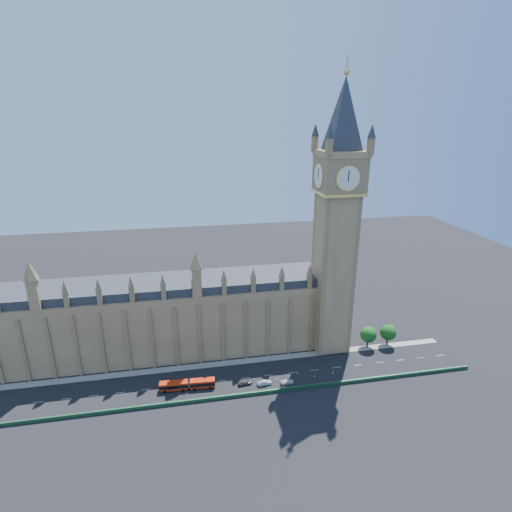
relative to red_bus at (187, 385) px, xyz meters
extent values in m
plane|color=black|center=(15.11, 2.09, -1.56)|extent=(400.00, 400.00, 0.00)
cube|color=olive|center=(-9.89, 24.09, 10.94)|extent=(120.00, 20.00, 25.00)
cube|color=#2D3035|center=(-9.89, 24.09, 24.94)|extent=(120.00, 18.00, 3.00)
cube|color=olive|center=(53.11, 16.09, 27.44)|extent=(12.00, 12.00, 58.00)
cube|color=olive|center=(53.11, 16.09, 62.44)|extent=(14.00, 14.00, 12.00)
cylinder|color=silver|center=(53.11, 8.94, 62.44)|extent=(7.20, 0.30, 7.20)
cube|color=olive|center=(53.11, 16.09, 69.44)|extent=(14.50, 14.50, 2.00)
pyramid|color=#2D3035|center=(53.11, 16.09, 92.44)|extent=(20.59, 20.59, 22.00)
sphere|color=#F2C64C|center=(53.11, 16.09, 93.24)|extent=(1.80, 1.80, 1.80)
cube|color=#1E4C2D|center=(15.11, -6.91, -0.96)|extent=(160.00, 0.60, 1.20)
cube|color=gray|center=(15.11, 11.59, -1.48)|extent=(160.00, 3.00, 0.16)
cylinder|color=#382619|center=(67.11, 12.09, 0.44)|extent=(0.70, 0.70, 4.00)
sphere|color=#134914|center=(67.11, 12.09, 3.94)|extent=(6.00, 6.00, 6.00)
sphere|color=#134914|center=(67.91, 12.39, 4.54)|extent=(4.38, 4.38, 4.38)
cylinder|color=#382619|center=(75.11, 12.09, 0.44)|extent=(0.70, 0.70, 4.00)
sphere|color=#134914|center=(75.11, 12.09, 3.94)|extent=(6.00, 6.00, 6.00)
sphere|color=#134914|center=(75.91, 12.39, 4.54)|extent=(4.38, 4.38, 4.38)
cube|color=red|center=(-4.22, 0.22, -0.08)|extent=(9.00, 2.93, 2.96)
cube|color=red|center=(4.74, -0.25, -0.08)|extent=(8.01, 2.88, 2.96)
cube|color=black|center=(-4.22, 0.22, 0.28)|extent=(9.05, 2.98, 1.12)
cube|color=black|center=(4.74, -0.25, 0.28)|extent=(8.07, 2.93, 1.12)
cylinder|color=black|center=(0.01, 0.00, -0.23)|extent=(0.92, 2.41, 2.37)
cylinder|color=black|center=(-7.13, -0.86, -1.07)|extent=(1.00, 0.35, 0.99)
cylinder|color=black|center=(-7.00, 1.60, -1.07)|extent=(1.00, 0.35, 0.99)
cylinder|color=black|center=(-1.45, -1.16, -1.07)|extent=(1.00, 0.35, 0.99)
cylinder|color=black|center=(-1.32, 1.31, -1.07)|extent=(1.00, 0.35, 0.99)
cylinder|color=black|center=(2.16, -1.35, -1.07)|extent=(1.00, 0.35, 0.99)
cylinder|color=black|center=(2.29, 1.11, -1.07)|extent=(1.00, 0.35, 0.99)
cylinder|color=black|center=(7.20, -1.62, -1.07)|extent=(1.00, 0.35, 0.99)
cylinder|color=black|center=(7.33, 0.85, -1.07)|extent=(1.00, 0.35, 0.99)
imported|color=#3B3C42|center=(18.35, -1.29, -0.80)|extent=(4.67, 2.38, 1.52)
imported|color=#A8AAB0|center=(24.57, -2.54, -0.79)|extent=(4.80, 2.10, 1.53)
imported|color=white|center=(32.02, -3.30, -0.92)|extent=(4.57, 2.30, 1.27)
cube|color=black|center=(41.81, -1.87, -1.54)|extent=(0.50, 0.50, 0.04)
cone|color=red|center=(41.81, -1.87, -1.21)|extent=(0.54, 0.54, 0.70)
cylinder|color=white|center=(41.81, -1.87, -1.11)|extent=(0.34, 0.34, 0.12)
cube|color=black|center=(29.11, -1.15, -1.54)|extent=(0.52, 0.52, 0.04)
cone|color=orange|center=(29.11, -1.15, -1.18)|extent=(0.57, 0.57, 0.76)
cylinder|color=white|center=(29.11, -1.15, -1.07)|extent=(0.37, 0.37, 0.13)
cube|color=black|center=(36.65, 0.95, -1.54)|extent=(0.53, 0.53, 0.04)
cone|color=#FF4B0D|center=(36.65, 0.95, -1.17)|extent=(0.58, 0.58, 0.77)
cylinder|color=white|center=(36.65, 0.95, -1.06)|extent=(0.37, 0.37, 0.13)
cube|color=black|center=(48.54, -0.98, -1.54)|extent=(0.56, 0.56, 0.04)
cone|color=#FF630D|center=(48.54, -0.98, -1.17)|extent=(0.62, 0.62, 0.77)
cylinder|color=white|center=(48.54, -0.98, -1.06)|extent=(0.38, 0.38, 0.13)
camera|label=1|loc=(1.79, -108.39, 80.47)|focal=28.00mm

